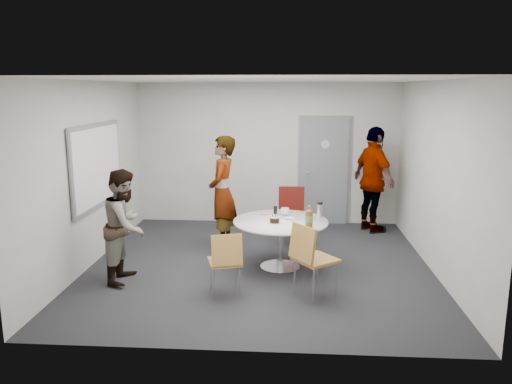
# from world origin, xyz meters

# --- Properties ---
(floor) EXTENTS (5.00, 5.00, 0.00)m
(floor) POSITION_xyz_m (0.00, 0.00, 0.00)
(floor) COLOR black
(floor) RESTS_ON ground
(ceiling) EXTENTS (5.00, 5.00, 0.00)m
(ceiling) POSITION_xyz_m (0.00, 0.00, 2.70)
(ceiling) COLOR silver
(ceiling) RESTS_ON wall_back
(wall_back) EXTENTS (5.00, 0.00, 5.00)m
(wall_back) POSITION_xyz_m (0.00, 2.50, 1.35)
(wall_back) COLOR #B3B1A9
(wall_back) RESTS_ON floor
(wall_left) EXTENTS (0.00, 5.00, 5.00)m
(wall_left) POSITION_xyz_m (-2.50, 0.00, 1.35)
(wall_left) COLOR #B3B1A9
(wall_left) RESTS_ON floor
(wall_right) EXTENTS (0.00, 5.00, 5.00)m
(wall_right) POSITION_xyz_m (2.50, 0.00, 1.35)
(wall_right) COLOR #B3B1A9
(wall_right) RESTS_ON floor
(wall_front) EXTENTS (5.00, 0.00, 5.00)m
(wall_front) POSITION_xyz_m (0.00, -2.50, 1.35)
(wall_front) COLOR #B3B1A9
(wall_front) RESTS_ON floor
(door) EXTENTS (1.02, 0.17, 2.12)m
(door) POSITION_xyz_m (1.10, 2.48, 1.03)
(door) COLOR slate
(door) RESTS_ON wall_back
(whiteboard) EXTENTS (0.04, 1.90, 1.25)m
(whiteboard) POSITION_xyz_m (-2.46, 0.20, 1.45)
(whiteboard) COLOR gray
(whiteboard) RESTS_ON wall_left
(table) EXTENTS (1.37, 1.37, 1.03)m
(table) POSITION_xyz_m (0.34, -0.09, 0.62)
(table) COLOR white
(table) RESTS_ON floor
(chair_near_left) EXTENTS (0.49, 0.52, 0.84)m
(chair_near_left) POSITION_xyz_m (-0.36, -1.16, 0.51)
(chair_near_left) COLOR brown
(chair_near_left) RESTS_ON floor
(chair_near_right) EXTENTS (0.66, 0.65, 0.96)m
(chair_near_right) POSITION_xyz_m (0.69, -1.15, 0.59)
(chair_near_right) COLOR brown
(chair_near_right) RESTS_ON floor
(chair_far) EXTENTS (0.48, 0.51, 0.96)m
(chair_far) POSITION_xyz_m (0.47, 1.17, 0.59)
(chair_far) COLOR maroon
(chair_far) RESTS_ON floor
(person_main) EXTENTS (0.49, 0.70, 1.85)m
(person_main) POSITION_xyz_m (-0.66, 0.81, 0.92)
(person_main) COLOR #A5C6EA
(person_main) RESTS_ON floor
(person_left) EXTENTS (0.61, 0.77, 1.54)m
(person_left) POSITION_xyz_m (-1.78, -0.68, 0.77)
(person_left) COLOR white
(person_left) RESTS_ON floor
(person_right) EXTENTS (0.90, 1.22, 1.93)m
(person_right) POSITION_xyz_m (1.95, 1.95, 0.96)
(person_right) COLOR black
(person_right) RESTS_ON floor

